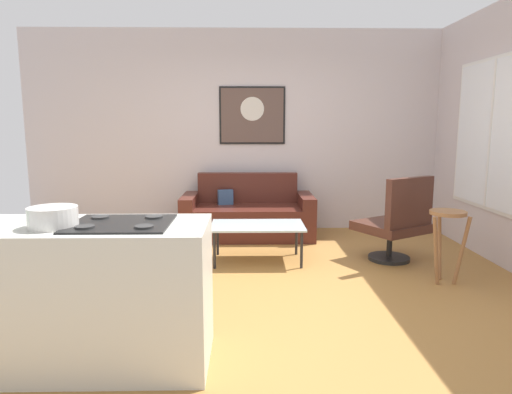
{
  "coord_description": "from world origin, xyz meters",
  "views": [
    {
      "loc": [
        -0.09,
        -4.04,
        1.49
      ],
      "look_at": [
        0.01,
        0.9,
        0.7
      ],
      "focal_mm": 31.75,
      "sensor_mm": 36.0,
      "label": 1
    }
  ],
  "objects_px": {
    "mixing_bowl": "(53,217)",
    "wall_painting": "(252,115)",
    "coffee_table": "(258,227)",
    "bar_stool": "(447,227)",
    "couch": "(248,216)",
    "armchair": "(397,222)"
  },
  "relations": [
    {
      "from": "armchair",
      "to": "wall_painting",
      "type": "relative_size",
      "value": 1.03
    },
    {
      "from": "bar_stool",
      "to": "wall_painting",
      "type": "relative_size",
      "value": 0.76
    },
    {
      "from": "couch",
      "to": "bar_stool",
      "type": "relative_size",
      "value": 2.49
    },
    {
      "from": "coffee_table",
      "to": "armchair",
      "type": "height_order",
      "value": "armchair"
    },
    {
      "from": "coffee_table",
      "to": "armchair",
      "type": "bearing_deg",
      "value": -1.98
    },
    {
      "from": "armchair",
      "to": "mixing_bowl",
      "type": "distance_m",
      "value": 3.54
    },
    {
      "from": "mixing_bowl",
      "to": "couch",
      "type": "bearing_deg",
      "value": 71.06
    },
    {
      "from": "mixing_bowl",
      "to": "wall_painting",
      "type": "relative_size",
      "value": 0.31
    },
    {
      "from": "mixing_bowl",
      "to": "wall_painting",
      "type": "distance_m",
      "value": 4.04
    },
    {
      "from": "armchair",
      "to": "wall_painting",
      "type": "distance_m",
      "value": 2.55
    },
    {
      "from": "mixing_bowl",
      "to": "wall_painting",
      "type": "height_order",
      "value": "wall_painting"
    },
    {
      "from": "armchair",
      "to": "coffee_table",
      "type": "bearing_deg",
      "value": 178.02
    },
    {
      "from": "couch",
      "to": "wall_painting",
      "type": "relative_size",
      "value": 1.89
    },
    {
      "from": "couch",
      "to": "mixing_bowl",
      "type": "distance_m",
      "value": 3.59
    },
    {
      "from": "couch",
      "to": "coffee_table",
      "type": "bearing_deg",
      "value": -84.58
    },
    {
      "from": "coffee_table",
      "to": "bar_stool",
      "type": "xyz_separation_m",
      "value": [
        1.76,
        -0.72,
        0.16
      ]
    },
    {
      "from": "bar_stool",
      "to": "couch",
      "type": "bearing_deg",
      "value": 135.17
    },
    {
      "from": "couch",
      "to": "coffee_table",
      "type": "distance_m",
      "value": 1.15
    },
    {
      "from": "bar_stool",
      "to": "armchair",
      "type": "bearing_deg",
      "value": 110.64
    },
    {
      "from": "armchair",
      "to": "mixing_bowl",
      "type": "bearing_deg",
      "value": -142.18
    },
    {
      "from": "coffee_table",
      "to": "couch",
      "type": "bearing_deg",
      "value": 95.42
    },
    {
      "from": "couch",
      "to": "wall_painting",
      "type": "xyz_separation_m",
      "value": [
        0.07,
        0.46,
        1.34
      ]
    }
  ]
}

